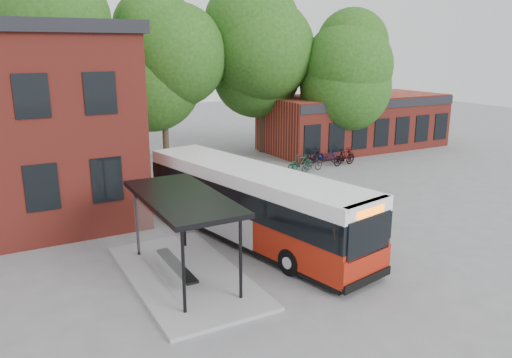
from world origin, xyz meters
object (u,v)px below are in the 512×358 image
bicycle_3 (313,156)px  bicycle_4 (326,156)px  city_bus (252,205)px  bicycle_2 (312,164)px  bicycle_7 (346,155)px  bus_shelter (184,237)px  bicycle_5 (344,157)px  bicycle_1 (300,163)px

bicycle_3 → bicycle_4: size_ratio=1.07×
city_bus → bicycle_3: size_ratio=6.28×
bicycle_2 → bicycle_7: size_ratio=1.02×
bus_shelter → bicycle_7: size_ratio=4.01×
city_bus → bicycle_4: bearing=30.2°
bus_shelter → bicycle_5: size_ratio=3.81×
bicycle_2 → bicycle_3: bicycle_3 is taller
bicycle_4 → bicycle_7: 1.32m
bicycle_5 → bicycle_7: (0.59, 0.55, -0.03)m
bicycle_7 → bicycle_2: bearing=91.0°
city_bus → bicycle_3: bearing=33.4°
bicycle_4 → bicycle_5: 1.30m
bicycle_7 → bicycle_4: bearing=48.6°
city_bus → bicycle_1: size_ratio=6.29×
city_bus → bicycle_4: (10.89, 9.74, -1.01)m
bicycle_3 → bicycle_7: 2.32m
bicycle_1 → bicycle_7: 4.05m
bicycle_1 → bicycle_2: (0.66, -0.29, -0.08)m
bicycle_2 → bicycle_4: bearing=-67.2°
bicycle_5 → bicycle_7: size_ratio=1.05×
bicycle_3 → bicycle_5: bicycle_5 is taller
city_bus → bicycle_3: (9.85, 9.85, -0.91)m
bicycle_1 → bicycle_5: bearing=-90.0°
city_bus → bicycle_2: (8.70, 8.27, -0.99)m
bicycle_3 → bicycle_5: bearing=-131.0°
bicycle_2 → bicycle_5: (2.76, 0.30, 0.08)m
bus_shelter → bicycle_5: bearing=34.9°
bicycle_3 → bicycle_4: (1.04, -0.10, -0.10)m
bicycle_1 → bicycle_3: size_ratio=1.00×
city_bus → bicycle_7: size_ratio=6.58×
bicycle_2 → bicycle_3: size_ratio=0.97×
bicycle_4 → bicycle_2: bearing=143.8°
bicycle_2 → bicycle_5: size_ratio=0.97×
bicycle_2 → bicycle_7: bearing=-86.8°
bicycle_1 → bicycle_4: size_ratio=1.06×
bicycle_1 → bicycle_2: size_ratio=1.02×
bicycle_3 → bicycle_5: 2.05m
bicycle_1 → bicycle_4: (2.85, 1.18, -0.10)m
bicycle_3 → bicycle_7: bicycle_3 is taller
bus_shelter → bicycle_2: 15.97m
bicycle_5 → bicycle_7: bicycle_5 is taller
bicycle_4 → bicycle_5: bearing=-133.8°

